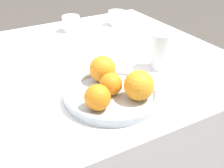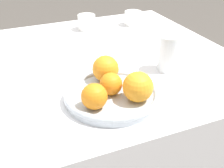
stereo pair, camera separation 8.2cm
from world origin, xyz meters
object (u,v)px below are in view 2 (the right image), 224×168
(orange_1, at_px, (106,69))
(orange_3, at_px, (138,87))
(cup_0, at_px, (87,22))
(orange_2, at_px, (94,96))
(cup_2, at_px, (133,18))
(fruit_platter, at_px, (112,95))
(orange_0, at_px, (111,84))
(water_glass, at_px, (169,53))

(orange_1, relative_size, orange_3, 0.96)
(orange_3, relative_size, cup_0, 1.06)
(cup_0, bearing_deg, orange_2, -107.89)
(cup_2, bearing_deg, orange_1, -125.11)
(orange_2, bearing_deg, fruit_platter, 33.57)
(orange_0, relative_size, water_glass, 0.52)
(cup_0, bearing_deg, water_glass, -76.95)
(orange_3, distance_m, cup_0, 0.63)
(fruit_platter, relative_size, orange_0, 4.29)
(orange_1, height_order, water_glass, water_glass)
(orange_0, distance_m, water_glass, 0.26)
(orange_0, relative_size, cup_2, 0.81)
(water_glass, bearing_deg, orange_2, -155.53)
(orange_0, bearing_deg, cup_2, 57.60)
(fruit_platter, bearing_deg, cup_0, 77.07)
(water_glass, relative_size, cup_2, 1.54)
(fruit_platter, bearing_deg, orange_2, -146.43)
(orange_0, distance_m, orange_1, 0.08)
(orange_3, height_order, cup_0, orange_3)
(orange_0, height_order, water_glass, water_glass)
(fruit_platter, height_order, orange_2, orange_2)
(cup_0, height_order, cup_2, cup_0)
(orange_0, bearing_deg, cup_0, 76.80)
(orange_2, relative_size, water_glass, 0.57)
(fruit_platter, distance_m, orange_2, 0.09)
(orange_0, xyz_separation_m, cup_2, (0.34, 0.54, -0.02))
(orange_3, relative_size, water_glass, 0.68)
(orange_2, bearing_deg, water_glass, 24.47)
(water_glass, bearing_deg, orange_0, -158.68)
(fruit_platter, height_order, cup_2, cup_2)
(orange_2, xyz_separation_m, cup_2, (0.41, 0.58, -0.02))
(orange_0, relative_size, orange_2, 0.92)
(water_glass, bearing_deg, orange_1, -175.22)
(orange_2, height_order, orange_3, orange_3)
(orange_1, relative_size, cup_2, 1.01)
(cup_0, xyz_separation_m, cup_2, (0.21, -0.03, -0.00))
(orange_3, relative_size, cup_2, 1.05)
(fruit_platter, relative_size, orange_2, 3.94)
(orange_3, bearing_deg, orange_2, 174.40)
(cup_0, bearing_deg, cup_2, -6.82)
(orange_3, xyz_separation_m, cup_2, (0.29, 0.59, -0.03))
(cup_2, bearing_deg, water_glass, -102.77)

